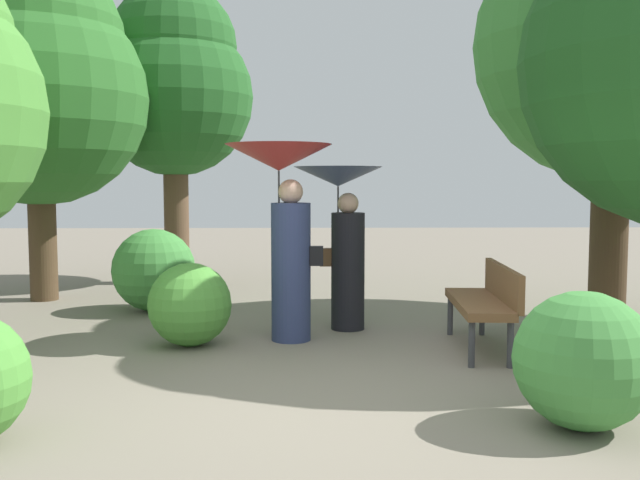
{
  "coord_description": "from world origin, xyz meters",
  "views": [
    {
      "loc": [
        -0.17,
        -5.14,
        1.64
      ],
      "look_at": [
        0.0,
        2.54,
        1.01
      ],
      "focal_mm": 39.2,
      "sensor_mm": 36.0,
      "label": 1
    }
  ],
  "objects_px": {
    "tree_near_left": "(174,82)",
    "tree_near_right": "(616,18)",
    "person_left": "(284,206)",
    "person_right": "(343,221)",
    "tree_mid_left": "(37,80)",
    "park_bench": "(487,298)"
  },
  "relations": [
    {
      "from": "person_left",
      "to": "person_right",
      "type": "distance_m",
      "value": 0.85
    },
    {
      "from": "person_right",
      "to": "tree_mid_left",
      "type": "height_order",
      "value": "tree_mid_left"
    },
    {
      "from": "tree_near_left",
      "to": "person_left",
      "type": "bearing_deg",
      "value": -66.0
    },
    {
      "from": "tree_near_left",
      "to": "tree_mid_left",
      "type": "xyz_separation_m",
      "value": [
        -1.55,
        -1.68,
        -0.2
      ]
    },
    {
      "from": "person_right",
      "to": "tree_mid_left",
      "type": "relative_size",
      "value": 0.38
    },
    {
      "from": "park_bench",
      "to": "tree_near_left",
      "type": "distance_m",
      "value": 6.68
    },
    {
      "from": "park_bench",
      "to": "tree_near_left",
      "type": "height_order",
      "value": "tree_near_left"
    },
    {
      "from": "person_right",
      "to": "tree_near_left",
      "type": "bearing_deg",
      "value": 40.95
    },
    {
      "from": "park_bench",
      "to": "person_right",
      "type": "bearing_deg",
      "value": -123.03
    },
    {
      "from": "person_left",
      "to": "tree_near_right",
      "type": "relative_size",
      "value": 0.37
    },
    {
      "from": "park_bench",
      "to": "tree_mid_left",
      "type": "distance_m",
      "value": 6.71
    },
    {
      "from": "tree_near_left",
      "to": "tree_near_right",
      "type": "xyz_separation_m",
      "value": [
        5.77,
        -3.09,
        0.33
      ]
    },
    {
      "from": "person_left",
      "to": "tree_near_right",
      "type": "distance_m",
      "value": 4.6
    },
    {
      "from": "person_right",
      "to": "park_bench",
      "type": "distance_m",
      "value": 1.83
    },
    {
      "from": "park_bench",
      "to": "tree_near_left",
      "type": "bearing_deg",
      "value": -136.81
    },
    {
      "from": "tree_near_left",
      "to": "tree_mid_left",
      "type": "distance_m",
      "value": 2.29
    },
    {
      "from": "park_bench",
      "to": "tree_mid_left",
      "type": "xyz_separation_m",
      "value": [
        -5.42,
        3.04,
        2.53
      ]
    },
    {
      "from": "person_right",
      "to": "park_bench",
      "type": "xyz_separation_m",
      "value": [
        1.35,
        -1.01,
        -0.71
      ]
    },
    {
      "from": "park_bench",
      "to": "tree_mid_left",
      "type": "height_order",
      "value": "tree_mid_left"
    },
    {
      "from": "person_left",
      "to": "tree_near_right",
      "type": "bearing_deg",
      "value": -66.97
    },
    {
      "from": "tree_near_left",
      "to": "tree_near_right",
      "type": "height_order",
      "value": "tree_near_right"
    },
    {
      "from": "person_left",
      "to": "person_right",
      "type": "height_order",
      "value": "person_left"
    }
  ]
}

